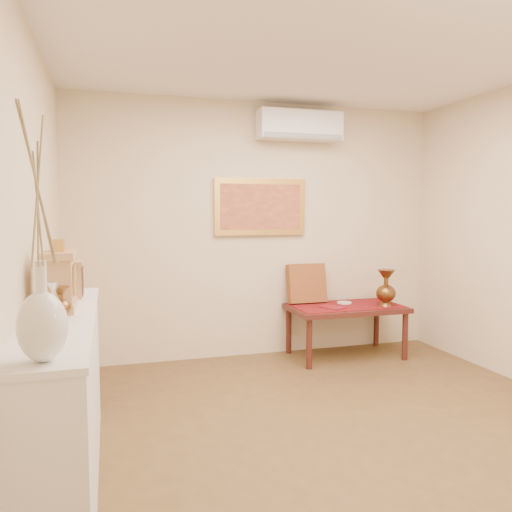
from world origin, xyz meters
name	(u,v)px	position (x,y,z in m)	size (l,w,h in m)	color
floor	(358,445)	(0.00, 0.00, 0.00)	(4.50, 4.50, 0.00)	brown
ceiling	(366,25)	(0.00, 0.00, 2.70)	(4.50, 4.50, 0.00)	silver
wall_back	(260,230)	(0.00, 2.25, 1.35)	(4.00, 0.02, 2.70)	beige
wall_left	(22,249)	(-2.00, 0.00, 1.35)	(0.02, 4.50, 2.70)	beige
white_vase	(39,233)	(-1.81, -0.88, 1.46)	(0.18, 0.18, 0.97)	silver
candlestick	(54,306)	(-1.82, -0.36, 1.10)	(0.11, 0.11, 0.23)	silver
brass_urn_small	(61,298)	(-1.81, -0.11, 1.09)	(0.10, 0.10, 0.23)	brown
table_cloth	(346,305)	(0.85, 1.88, 0.55)	(1.14, 0.59, 0.01)	maroon
brass_urn_tall	(386,284)	(1.23, 1.72, 0.79)	(0.21, 0.21, 0.47)	brown
plate	(344,303)	(0.88, 1.98, 0.56)	(0.16, 0.16, 0.01)	silver
menu	(332,307)	(0.64, 1.78, 0.56)	(0.18, 0.25, 0.01)	maroon
cushion	(307,283)	(0.50, 2.13, 0.77)	(0.42, 0.10, 0.42)	maroon
display_ledge	(63,403)	(-1.82, 0.00, 0.49)	(0.37, 2.02, 0.98)	white
mantel_clock	(61,280)	(-1.83, 0.16, 1.15)	(0.17, 0.36, 0.41)	tan
wooden_chest	(71,279)	(-1.81, 0.60, 1.10)	(0.16, 0.21, 0.24)	tan
low_table	(346,312)	(0.85, 1.88, 0.48)	(1.20, 0.70, 0.55)	#481B15
painting	(260,207)	(0.00, 2.22, 1.60)	(1.00, 0.06, 0.60)	gold
ac_unit	(300,126)	(0.40, 2.12, 2.45)	(0.90, 0.25, 0.30)	white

